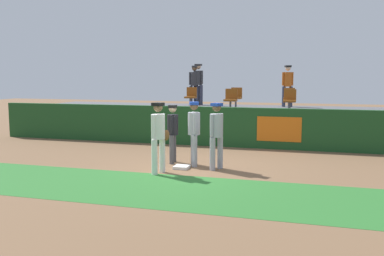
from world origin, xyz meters
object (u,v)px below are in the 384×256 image
(seat_back_right, at_px, (289,97))
(player_runner_visitor, at_px, (217,131))
(first_base, at_px, (182,167))
(seat_back_center, at_px, (236,96))
(spectator_capped, at_px, (288,83))
(seat_front_right, at_px, (290,99))
(seat_back_left, at_px, (191,96))
(spectator_casual, at_px, (198,81))
(seat_front_center, at_px, (231,98))
(player_coach_visitor, at_px, (194,129))
(spectator_hooded, at_px, (194,82))
(player_umpire, at_px, (173,130))
(player_fielder_home, at_px, (159,133))

(seat_back_right, bearing_deg, player_runner_visitor, -101.63)
(first_base, distance_m, seat_back_center, 7.37)
(spectator_capped, bearing_deg, seat_back_center, 1.52)
(seat_front_right, height_order, seat_back_left, same)
(spectator_capped, relative_size, spectator_casual, 0.95)
(first_base, bearing_deg, seat_front_center, 87.08)
(first_base, relative_size, player_coach_visitor, 0.22)
(seat_front_center, distance_m, spectator_hooded, 3.54)
(seat_back_right, relative_size, spectator_casual, 0.45)
(player_umpire, distance_m, seat_front_right, 5.64)
(player_fielder_home, height_order, seat_back_right, seat_back_right)
(first_base, height_order, seat_back_left, seat_back_left)
(first_base, xyz_separation_m, seat_back_center, (0.15, 7.19, 1.62))
(player_fielder_home, distance_m, spectator_casual, 9.03)
(seat_back_center, bearing_deg, player_runner_visitor, -83.66)
(player_coach_visitor, distance_m, player_umpire, 0.73)
(seat_back_left, distance_m, spectator_capped, 4.24)
(seat_back_right, distance_m, spectator_capped, 1.07)
(player_fielder_home, relative_size, seat_back_right, 2.19)
(seat_back_center, height_order, seat_back_right, same)
(player_coach_visitor, xyz_separation_m, seat_front_center, (0.06, 4.93, 0.62))
(player_fielder_home, relative_size, seat_back_left, 2.19)
(seat_front_right, relative_size, seat_back_right, 1.00)
(seat_back_center, distance_m, seat_back_left, 2.02)
(seat_front_center, bearing_deg, seat_back_right, 40.66)
(player_runner_visitor, height_order, seat_front_center, seat_front_center)
(player_umpire, relative_size, seat_back_right, 2.00)
(player_coach_visitor, bearing_deg, seat_front_center, 157.20)
(seat_back_center, relative_size, seat_back_left, 1.00)
(player_fielder_home, height_order, seat_front_right, seat_front_right)
(spectator_capped, bearing_deg, player_runner_visitor, 58.95)
(spectator_capped, bearing_deg, player_fielder_home, 51.73)
(first_base, xyz_separation_m, spectator_casual, (-1.80, 8.13, 2.24))
(spectator_casual, bearing_deg, seat_back_right, -170.20)
(player_runner_visitor, distance_m, spectator_hooded, 8.48)
(player_fielder_home, height_order, spectator_casual, spectator_casual)
(seat_front_center, bearing_deg, player_runner_visitor, -82.86)
(player_coach_visitor, xyz_separation_m, seat_back_left, (-2.09, 6.73, 0.62))
(spectator_hooded, bearing_deg, player_umpire, 87.20)
(first_base, distance_m, seat_back_left, 7.61)
(player_runner_visitor, xyz_separation_m, player_umpire, (-1.41, 0.48, -0.07))
(spectator_hooded, bearing_deg, player_runner_visitor, 96.00)
(player_umpire, xyz_separation_m, seat_back_right, (2.85, 6.53, 0.68))
(seat_front_center, bearing_deg, player_fielder_home, -96.23)
(seat_back_center, bearing_deg, spectator_capped, 23.16)
(spectator_hooded, bearing_deg, seat_front_center, 115.82)
(player_fielder_home, height_order, player_coach_visitor, player_fielder_home)
(seat_front_center, xyz_separation_m, spectator_casual, (-2.08, 2.74, 0.62))
(player_umpire, bearing_deg, seat_back_right, 148.21)
(seat_back_center, height_order, spectator_capped, spectator_capped)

